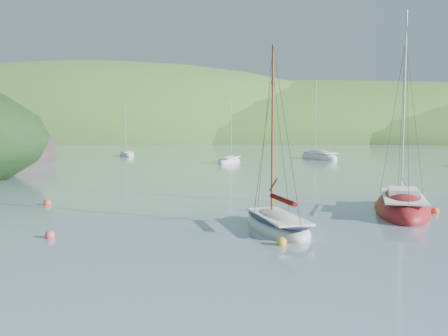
# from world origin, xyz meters

# --- Properties ---
(ground) EXTENTS (700.00, 700.00, 0.00)m
(ground) POSITION_xyz_m (0.00, 0.00, 0.00)
(ground) COLOR slate
(ground) RESTS_ON ground
(shoreline_hills) EXTENTS (690.00, 135.00, 56.00)m
(shoreline_hills) POSITION_xyz_m (-9.66, 172.42, 0.00)
(shoreline_hills) COLOR #356627
(shoreline_hills) RESTS_ON ground
(daysailer_white) EXTENTS (4.22, 6.81, 9.84)m
(daysailer_white) POSITION_xyz_m (4.51, 3.15, 0.22)
(daysailer_white) COLOR silver
(daysailer_white) RESTS_ON ground
(sloop_red) EXTENTS (4.75, 9.24, 13.03)m
(sloop_red) POSITION_xyz_m (12.08, 8.42, 0.24)
(sloop_red) COLOR maroon
(sloop_red) RESTS_ON ground
(distant_sloop_a) EXTENTS (4.07, 6.99, 9.43)m
(distant_sloop_a) POSITION_xyz_m (-0.48, 47.42, 0.17)
(distant_sloop_a) COLOR silver
(distant_sloop_a) RESTS_ON ground
(distant_sloop_b) EXTENTS (6.71, 9.89, 13.34)m
(distant_sloop_b) POSITION_xyz_m (12.94, 56.80, 0.21)
(distant_sloop_b) COLOR silver
(distant_sloop_b) RESTS_ON ground
(distant_sloop_c) EXTENTS (4.63, 6.82, 9.20)m
(distant_sloop_c) POSITION_xyz_m (-18.85, 62.15, 0.16)
(distant_sloop_c) COLOR silver
(distant_sloop_c) RESTS_ON ground
(mooring_buoys) EXTENTS (24.56, 11.48, 0.50)m
(mooring_buoys) POSITION_xyz_m (3.19, 6.25, 0.12)
(mooring_buoys) COLOR gold
(mooring_buoys) RESTS_ON ground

